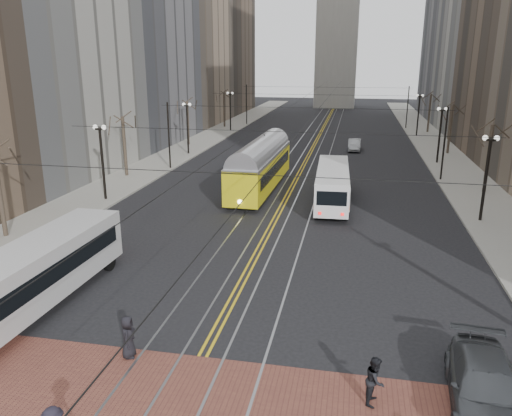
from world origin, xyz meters
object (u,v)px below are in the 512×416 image
at_px(pedestrian_a, 128,337).
at_px(pedestrian_c, 375,380).
at_px(sedan_silver, 354,145).
at_px(sedan_parked, 485,387).
at_px(transit_bus, 32,279).
at_px(rear_bus, 332,186).
at_px(sedan_grey, 338,188).
at_px(streetcar, 261,170).
at_px(cargo_van, 337,194).

bearing_deg(pedestrian_a, pedestrian_c, -108.52).
xyz_separation_m(sedan_silver, sedan_parked, (4.44, -46.44, 0.09)).
bearing_deg(pedestrian_a, transit_bus, 52.21).
bearing_deg(sedan_silver, transit_bus, -106.94).
height_order(transit_bus, rear_bus, transit_bus).
xyz_separation_m(rear_bus, sedan_grey, (0.38, 1.48, -0.53)).
bearing_deg(sedan_parked, sedan_grey, 108.14).
relative_size(sedan_grey, sedan_silver, 1.21).
distance_m(streetcar, pedestrian_c, 27.49).
xyz_separation_m(sedan_grey, sedan_parked, (5.50, -24.08, -0.08)).
bearing_deg(sedan_grey, transit_bus, -119.07).
relative_size(sedan_silver, pedestrian_a, 2.53).
bearing_deg(pedestrian_a, streetcar, -13.22).
bearing_deg(sedan_grey, pedestrian_c, -83.72).
bearing_deg(sedan_silver, sedan_grey, -92.56).
relative_size(transit_bus, sedan_silver, 2.80).
distance_m(transit_bus, sedan_parked, 18.05).
distance_m(transit_bus, cargo_van, 22.29).
relative_size(transit_bus, pedestrian_a, 7.09).
bearing_deg(pedestrian_c, sedan_silver, 12.74).
xyz_separation_m(sedan_parked, pedestrian_c, (-3.35, -0.37, 0.06)).
bearing_deg(pedestrian_c, cargo_van, 16.97).
height_order(sedan_grey, pedestrian_a, sedan_grey).
distance_m(sedan_grey, pedestrian_a, 24.50).
bearing_deg(sedan_grey, pedestrian_a, -104.50).
xyz_separation_m(transit_bus, sedan_silver, (13.33, 43.34, -0.77)).
xyz_separation_m(rear_bus, cargo_van, (0.38, -0.89, -0.36)).
height_order(transit_bus, sedan_grey, transit_bus).
relative_size(sedan_parked, pedestrian_c, 3.26).
bearing_deg(cargo_van, pedestrian_a, -110.43).
xyz_separation_m(sedan_grey, pedestrian_a, (-6.65, -23.58, -0.02)).
bearing_deg(sedan_silver, pedestrian_a, -99.37).
distance_m(sedan_silver, sedan_parked, 46.66).
distance_m(transit_bus, sedan_silver, 45.35).
bearing_deg(sedan_parked, pedestrian_a, -177.09).
height_order(sedan_grey, sedan_parked, sedan_grey).
bearing_deg(rear_bus, sedan_parked, -77.61).
bearing_deg(sedan_parked, sedan_silver, 100.73).
bearing_deg(cargo_van, sedan_parked, -78.80).
relative_size(sedan_grey, sedan_parked, 0.94).
distance_m(sedan_silver, pedestrian_a, 46.59).
height_order(streetcar, cargo_van, streetcar).
bearing_deg(cargo_van, rear_bus, 110.39).
relative_size(rear_bus, cargo_van, 2.30).
xyz_separation_m(transit_bus, pedestrian_a, (5.62, -2.61, -0.62)).
distance_m(sedan_parked, pedestrian_a, 12.16).
xyz_separation_m(sedan_grey, pedestrian_c, (2.15, -24.45, -0.03)).
bearing_deg(streetcar, transit_bus, -102.99).
height_order(transit_bus, pedestrian_a, transit_bus).
bearing_deg(pedestrian_c, transit_bus, 87.84).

